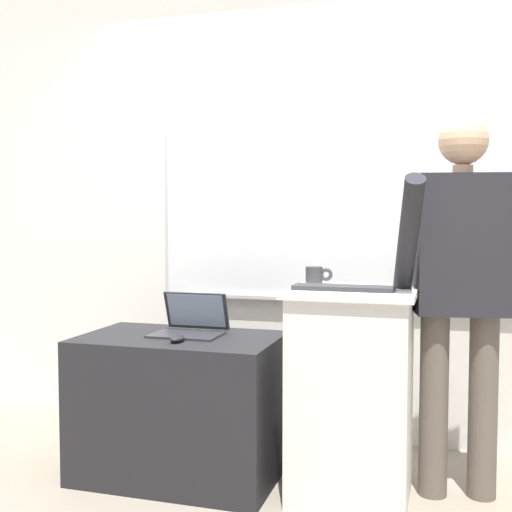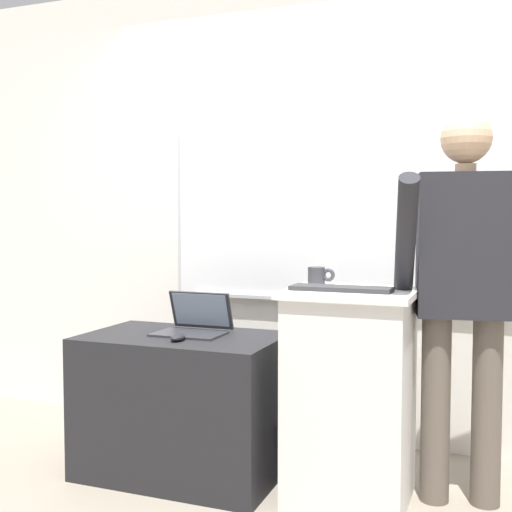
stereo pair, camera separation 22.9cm
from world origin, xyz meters
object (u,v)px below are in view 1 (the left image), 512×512
side_desk (180,406)px  person_presenter (461,278)px  lectern_podium (351,393)px  coffee_mug (315,275)px  laptop (192,322)px  wireless_keyboard (343,288)px  computer_mouse_by_laptop (177,339)px

side_desk → person_presenter: size_ratio=0.56×
lectern_podium → coffee_mug: (-0.21, 0.19, 0.52)m
side_desk → person_presenter: 1.48m
coffee_mug → laptop: bearing=-170.2°
wireless_keyboard → computer_mouse_by_laptop: wireless_keyboard is taller
computer_mouse_by_laptop → lectern_podium: bearing=10.6°
lectern_podium → person_presenter: bearing=16.6°
wireless_keyboard → coffee_mug: (-0.18, 0.25, 0.03)m
laptop → coffee_mug: size_ratio=2.56×
wireless_keyboard → laptop: bearing=169.3°
lectern_podium → wireless_keyboard: bearing=-114.7°
side_desk → computer_mouse_by_laptop: (0.05, -0.14, 0.37)m
computer_mouse_by_laptop → coffee_mug: bearing=29.8°
laptop → wireless_keyboard: size_ratio=0.77×
laptop → lectern_podium: bearing=-5.8°
person_presenter → laptop: size_ratio=5.08×
side_desk → coffee_mug: (0.64, 0.19, 0.65)m
laptop → coffee_mug: (0.61, 0.11, 0.24)m
computer_mouse_by_laptop → laptop: bearing=95.4°
side_desk → wireless_keyboard: size_ratio=2.19×
person_presenter → coffee_mug: person_presenter is taller
side_desk → person_presenter: person_presenter is taller
person_presenter → coffee_mug: 0.68m
side_desk → coffee_mug: coffee_mug is taller
lectern_podium → wireless_keyboard: 0.49m
wireless_keyboard → person_presenter: bearing=22.3°
wireless_keyboard → coffee_mug: bearing=125.0°
side_desk → coffee_mug: 0.94m
lectern_podium → computer_mouse_by_laptop: bearing=-169.4°
person_presenter → computer_mouse_by_laptop: 1.33m
person_presenter → coffee_mug: bearing=165.1°
computer_mouse_by_laptop → person_presenter: bearing=12.9°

